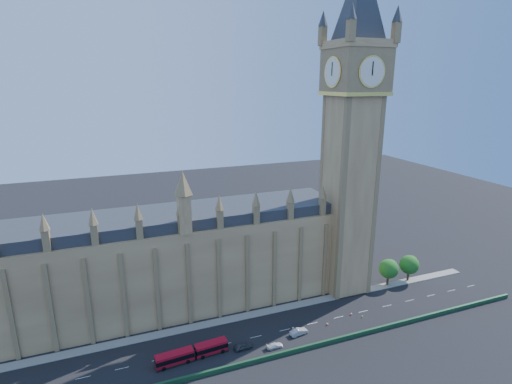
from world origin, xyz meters
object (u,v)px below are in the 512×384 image
object	(u,v)px
car_silver	(299,332)
car_white	(275,346)
red_bus	(192,353)
car_grey	(243,346)

from	to	relation	value
car_silver	car_white	size ratio (longest dim) A/B	1.19
car_silver	car_white	world-z (taller)	car_silver
car_silver	red_bus	bearing A→B (deg)	81.46
car_grey	car_white	size ratio (longest dim) A/B	1.11
red_bus	car_grey	xyz separation A→B (m)	(12.09, -0.91, -0.74)
car_white	car_grey	bearing A→B (deg)	71.06
red_bus	car_silver	xyz separation A→B (m)	(27.08, -0.60, -0.71)
car_grey	car_white	world-z (taller)	car_grey
red_bus	car_white	distance (m)	19.64
red_bus	car_grey	distance (m)	12.15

